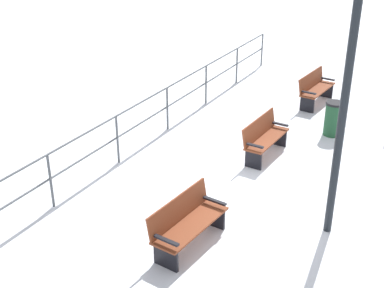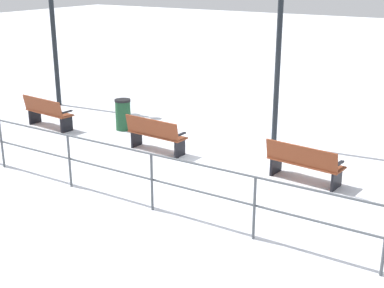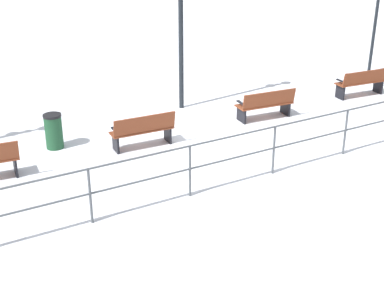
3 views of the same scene
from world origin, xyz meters
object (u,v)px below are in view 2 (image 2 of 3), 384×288
Objects in this scene: bench_third at (155,134)px; lamppost_far at (52,15)px; trash_bin at (123,114)px; bench_second at (304,162)px; lamppost_middle at (281,4)px; bench_fourth at (47,112)px.

lamppost_far reaches higher than bench_third.
bench_second is at bearing -99.43° from trash_bin.
lamppost_middle is (2.02, 1.59, 3.10)m from bench_second.
bench_third reaches higher than bench_second.
lamppost_middle is 7.83m from lamppost_far.
bench_second is 0.38× the size of lamppost_far.
bench_third is at bearing -85.25° from bench_fourth.
bench_second is 3.83m from bench_third.
bench_third reaches higher than trash_bin.
lamppost_far is 4.99× the size of trash_bin.
trash_bin is at bearing 104.40° from lamppost_middle.
trash_bin is (0.95, 5.74, -0.00)m from bench_second.
bench_third is 0.97× the size of bench_fourth.
bench_fourth reaches higher than trash_bin.
trash_bin is (-1.07, -3.65, -2.51)m from lamppost_far.
lamppost_far is at bearing 44.68° from bench_fourth.
bench_third is at bearing -111.10° from lamppost_far.
bench_third is 3.83m from bench_fourth.
lamppost_far reaches higher than trash_bin.
bench_fourth reaches higher than bench_second.
trash_bin reaches higher than bench_second.
bench_third is 0.31× the size of lamppost_middle.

